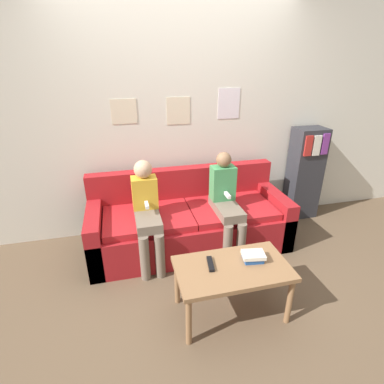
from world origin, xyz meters
name	(u,v)px	position (x,y,z in m)	size (l,w,h in m)	color
ground_plane	(202,273)	(0.00, 0.00, 0.00)	(10.00, 10.00, 0.00)	brown
wall_back	(178,117)	(0.00, 1.02, 1.30)	(8.00, 0.07, 2.60)	silver
couch	(189,222)	(0.00, 0.52, 0.27)	(2.07, 0.81, 0.79)	maroon
coffee_table	(232,273)	(0.09, -0.52, 0.39)	(0.87, 0.49, 0.45)	#8E6642
person_left	(147,210)	(-0.46, 0.33, 0.58)	(0.24, 0.55, 1.02)	#756656
person_right	(226,201)	(0.34, 0.33, 0.58)	(0.24, 0.55, 1.05)	#756656
tv_remote	(210,264)	(-0.06, -0.46, 0.46)	(0.07, 0.17, 0.02)	black
book_stack	(253,256)	(0.27, -0.48, 0.48)	(0.19, 0.16, 0.07)	#23519E
bookshelf	(304,173)	(1.55, 0.83, 0.57)	(0.37, 0.29, 1.14)	#2D2D33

